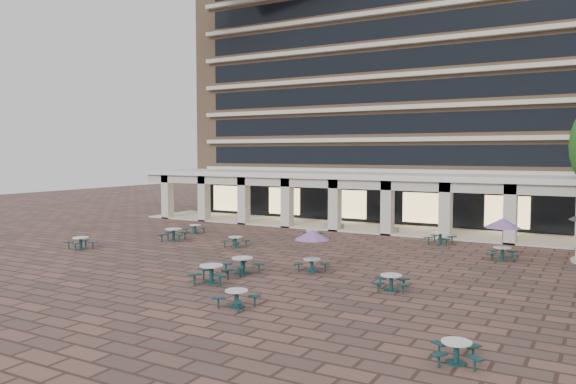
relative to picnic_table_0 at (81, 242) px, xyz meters
name	(u,v)px	position (x,y,z in m)	size (l,w,h in m)	color
ground	(276,260)	(12.45, 2.92, -0.44)	(120.00, 120.00, 0.00)	brown
apartment_building	(415,82)	(12.45, 28.39, 12.16)	(40.00, 15.50, 25.20)	#947053
retail_arcade	(372,191)	(12.45, 17.72, 2.56)	(42.00, 6.60, 4.40)	white
picnic_table_0	(81,242)	(0.00, 0.00, 0.00)	(1.97, 1.97, 0.74)	#143C3C
picnic_table_1	(242,264)	(12.78, -0.85, 0.04)	(2.12, 2.12, 0.80)	#143C3C
picnic_table_2	(237,297)	(16.10, -6.10, -0.03)	(1.63, 1.63, 0.68)	#143C3C
picnic_table_3	(456,350)	(24.89, -7.79, -0.05)	(1.69, 1.69, 0.65)	#143C3C
picnic_table_5	(211,272)	(12.70, -3.26, 0.05)	(2.20, 2.20, 0.83)	#143C3C
picnic_table_6	(312,236)	(15.61, 1.22, 1.35)	(1.82, 1.82, 2.10)	#143C3C
picnic_table_7	(391,281)	(20.42, -0.57, -0.02)	(1.85, 1.85, 0.71)	#143C3C
picnic_table_8	(195,228)	(1.86, 8.91, -0.06)	(1.58, 1.58, 0.64)	#143C3C
picnic_table_9	(235,241)	(8.00, 5.38, -0.04)	(1.55, 1.55, 0.67)	#143C3C
picnic_table_10	(312,234)	(10.93, 10.37, -0.04)	(1.86, 1.86, 0.68)	#143C3C
picnic_table_11	(503,225)	(23.48, 9.24, 1.55)	(2.03, 2.03, 2.35)	#143C3C
picnic_table_12	(173,233)	(2.82, 5.40, 0.06)	(2.28, 2.28, 0.84)	#143C3C
picnic_table_13	(440,237)	(19.07, 12.92, 0.04)	(1.90, 1.90, 0.81)	#143C3C
planter_left	(334,223)	(10.02, 15.82, 0.08)	(1.50, 0.62, 1.28)	gray
planter_right	(388,227)	(14.41, 15.82, 0.05)	(1.50, 0.60, 1.24)	gray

